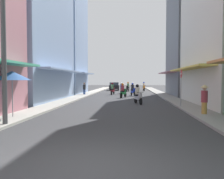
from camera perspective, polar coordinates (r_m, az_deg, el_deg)
The scene contains 19 objects.
ground_plane at distance 26.00m, azimuth 2.79°, elevation -1.83°, with size 109.87×109.87×0.00m, color #38383A.
sidewalk_left at distance 26.61m, azimuth -7.82°, elevation -1.62°, with size 1.62×57.94×0.12m, color #ADA89E.
sidewalk_right at distance 26.29m, azimuth 13.53°, elevation -1.72°, with size 1.62×57.94×0.12m, color gray.
building_left_mid at distance 23.11m, azimuth -20.51°, elevation 14.13°, with size 7.05×11.14×13.37m.
building_left_far at distance 32.94m, azimuth -12.68°, elevation 14.12°, with size 7.05×8.08×17.28m.
building_right_far at distance 30.06m, azimuth 20.36°, elevation 14.04°, with size 7.05×8.55×16.12m.
motorbike_red at distance 31.88m, azimuth 2.38°, elevation 0.24°, with size 0.55×1.81×1.58m.
motorbike_silver at distance 18.47m, azimuth 6.47°, elevation -1.42°, with size 0.72×1.75×1.58m.
motorbike_orange at distance 39.69m, azimuth 7.94°, elevation 0.66°, with size 0.55×1.81×1.58m.
motorbike_green at distance 24.57m, azimuth 2.80°, elevation -0.44°, with size 0.75×1.74×1.58m.
motorbike_maroon at distance 29.65m, azimuth 0.15°, elevation 0.07°, with size 0.58×1.80×1.58m.
motorbike_blue at distance 27.54m, azimuth 5.22°, elevation -0.13°, with size 0.70×1.76×1.58m.
motorbike_black at distance 36.89m, azimuth 3.96°, elevation 0.54°, with size 0.62×1.79×1.58m.
parked_car at distance 41.98m, azimuth 0.53°, elevation 0.83°, with size 2.04×4.21×1.45m.
pedestrian_foreground at distance 13.24m, azimuth 21.98°, elevation -2.06°, with size 0.44×0.44×1.69m.
pedestrian_crossing at distance 28.75m, azimuth -6.90°, elevation 0.14°, with size 0.34×0.34×1.58m.
vendor_umbrella at distance 12.34m, azimuth -23.60°, elevation 3.18°, with size 1.80×1.80×2.38m.
utility_pole at distance 10.56m, azimuth -25.36°, elevation 10.39°, with size 0.20×1.20×6.76m.
street_sign_no_entry at distance 16.18m, azimuth 16.77°, elevation 1.53°, with size 0.07×0.60×2.65m.
Camera 1 is at (0.87, -4.94, 1.96)m, focal length 36.76 mm.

